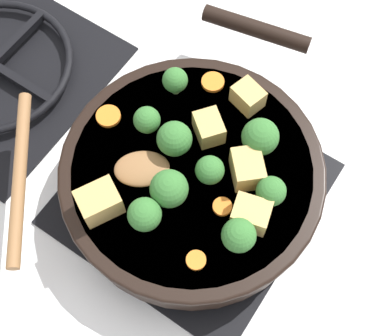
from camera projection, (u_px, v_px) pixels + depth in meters
name	position (u px, v px, depth m)	size (l,w,h in m)	color
ground_plane	(192.00, 194.00, 0.73)	(2.40, 2.40, 0.00)	white
front_burner_grate	(192.00, 191.00, 0.72)	(0.31, 0.31, 0.03)	black
skillet_pan	(193.00, 175.00, 0.68)	(0.43, 0.33, 0.06)	black
wooden_spoon	(74.00, 173.00, 0.65)	(0.22, 0.23, 0.02)	olive
tofu_cube_center_large	(247.00, 169.00, 0.64)	(0.04, 0.04, 0.04)	tan
tofu_cube_near_handle	(209.00, 128.00, 0.66)	(0.04, 0.03, 0.03)	tan
tofu_cube_east_chunk	(248.00, 97.00, 0.68)	(0.04, 0.03, 0.03)	tan
tofu_cube_west_chunk	(251.00, 214.00, 0.61)	(0.04, 0.03, 0.03)	tan
tofu_cube_back_piece	(99.00, 202.00, 0.62)	(0.05, 0.04, 0.04)	tan
broccoli_floret_near_spoon	(145.00, 215.00, 0.60)	(0.04, 0.04, 0.05)	#709956
broccoli_floret_center_top	(239.00, 235.00, 0.59)	(0.04, 0.04, 0.05)	#709956
broccoli_floret_east_rim	(210.00, 170.00, 0.63)	(0.03, 0.03, 0.04)	#709956
broccoli_floret_west_rim	(175.00, 80.00, 0.68)	(0.03, 0.03, 0.04)	#709956
broccoli_floret_north_edge	(174.00, 139.00, 0.64)	(0.04, 0.04, 0.05)	#709956
broccoli_floret_south_cluster	(260.00, 137.00, 0.64)	(0.05, 0.05, 0.05)	#709956
broccoli_floret_mid_floret	(169.00, 189.00, 0.61)	(0.05, 0.05, 0.05)	#709956
broccoli_floret_small_inner	(147.00, 120.00, 0.66)	(0.03, 0.03, 0.04)	#709956
broccoli_floret_tall_stem	(271.00, 191.00, 0.62)	(0.04, 0.04, 0.04)	#709956
carrot_slice_orange_thin	(222.00, 207.00, 0.63)	(0.02, 0.02, 0.01)	orange
carrot_slice_near_center	(196.00, 260.00, 0.61)	(0.02, 0.02, 0.01)	orange
carrot_slice_edge_slice	(107.00, 118.00, 0.68)	(0.03, 0.03, 0.01)	orange
carrot_slice_under_broccoli	(213.00, 82.00, 0.71)	(0.03, 0.03, 0.01)	orange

